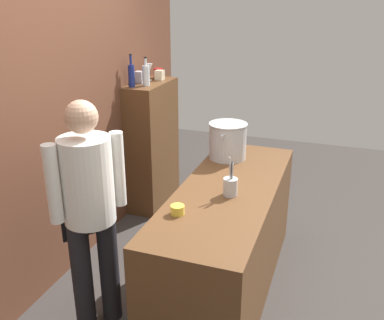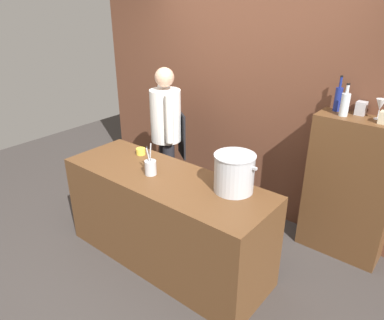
{
  "view_description": "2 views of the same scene",
  "coord_description": "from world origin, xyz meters",
  "px_view_note": "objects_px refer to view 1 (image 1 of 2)",
  "views": [
    {
      "loc": [
        -2.88,
        -0.74,
        2.27
      ],
      "look_at": [
        0.07,
        0.31,
        1.06
      ],
      "focal_mm": 40.72,
      "sensor_mm": 36.0,
      "label": 1
    },
    {
      "loc": [
        1.97,
        -2.04,
        2.35
      ],
      "look_at": [
        0.09,
        0.27,
        0.99
      ],
      "focal_mm": 33.84,
      "sensor_mm": 36.0,
      "label": 2
    }
  ],
  "objects_px": {
    "wine_glass_short": "(149,69)",
    "chef": "(89,203)",
    "utensil_crock": "(230,186)",
    "spice_tin_cream": "(160,75)",
    "butter_jar": "(178,210)",
    "stockpot_large": "(228,141)",
    "spice_tin_silver": "(140,77)",
    "spice_tin_red": "(158,73)",
    "wine_bottle_clear": "(146,75)",
    "wine_bottle_cobalt": "(131,75)"
  },
  "relations": [
    {
      "from": "wine_glass_short",
      "to": "chef",
      "type": "bearing_deg",
      "value": -166.58
    },
    {
      "from": "utensil_crock",
      "to": "spice_tin_cream",
      "type": "height_order",
      "value": "spice_tin_cream"
    },
    {
      "from": "butter_jar",
      "to": "chef",
      "type": "bearing_deg",
      "value": 106.79
    },
    {
      "from": "stockpot_large",
      "to": "spice_tin_cream",
      "type": "height_order",
      "value": "spice_tin_cream"
    },
    {
      "from": "stockpot_large",
      "to": "butter_jar",
      "type": "relative_size",
      "value": 4.25
    },
    {
      "from": "spice_tin_silver",
      "to": "spice_tin_red",
      "type": "distance_m",
      "value": 0.33
    },
    {
      "from": "wine_bottle_clear",
      "to": "wine_bottle_cobalt",
      "type": "bearing_deg",
      "value": 131.59
    },
    {
      "from": "stockpot_large",
      "to": "spice_tin_red",
      "type": "bearing_deg",
      "value": 49.27
    },
    {
      "from": "wine_glass_short",
      "to": "spice_tin_silver",
      "type": "bearing_deg",
      "value": 166.75
    },
    {
      "from": "chef",
      "to": "spice_tin_red",
      "type": "bearing_deg",
      "value": -132.26
    },
    {
      "from": "wine_bottle_clear",
      "to": "spice_tin_silver",
      "type": "xyz_separation_m",
      "value": [
        0.11,
        0.12,
        -0.05
      ]
    },
    {
      "from": "spice_tin_silver",
      "to": "spice_tin_cream",
      "type": "xyz_separation_m",
      "value": [
        0.23,
        -0.13,
        -0.01
      ]
    },
    {
      "from": "chef",
      "to": "stockpot_large",
      "type": "height_order",
      "value": "chef"
    },
    {
      "from": "chef",
      "to": "utensil_crock",
      "type": "bearing_deg",
      "value": 160.75
    },
    {
      "from": "wine_bottle_clear",
      "to": "spice_tin_red",
      "type": "xyz_separation_m",
      "value": [
        0.43,
        0.06,
        -0.05
      ]
    },
    {
      "from": "butter_jar",
      "to": "spice_tin_cream",
      "type": "distance_m",
      "value": 2.21
    },
    {
      "from": "stockpot_large",
      "to": "spice_tin_silver",
      "type": "height_order",
      "value": "spice_tin_silver"
    },
    {
      "from": "wine_glass_short",
      "to": "spice_tin_silver",
      "type": "height_order",
      "value": "wine_glass_short"
    },
    {
      "from": "butter_jar",
      "to": "spice_tin_red",
      "type": "distance_m",
      "value": 2.31
    },
    {
      "from": "chef",
      "to": "butter_jar",
      "type": "bearing_deg",
      "value": 142.91
    },
    {
      "from": "stockpot_large",
      "to": "butter_jar",
      "type": "xyz_separation_m",
      "value": [
        -1.12,
        0.03,
        -0.13
      ]
    },
    {
      "from": "wine_bottle_cobalt",
      "to": "spice_tin_silver",
      "type": "height_order",
      "value": "wine_bottle_cobalt"
    },
    {
      "from": "spice_tin_cream",
      "to": "butter_jar",
      "type": "bearing_deg",
      "value": -153.66
    },
    {
      "from": "chef",
      "to": "stockpot_large",
      "type": "distance_m",
      "value": 1.42
    },
    {
      "from": "spice_tin_silver",
      "to": "spice_tin_red",
      "type": "xyz_separation_m",
      "value": [
        0.32,
        -0.07,
        -0.01
      ]
    },
    {
      "from": "wine_bottle_cobalt",
      "to": "spice_tin_red",
      "type": "bearing_deg",
      "value": -6.04
    },
    {
      "from": "wine_bottle_cobalt",
      "to": "spice_tin_silver",
      "type": "bearing_deg",
      "value": 3.64
    },
    {
      "from": "spice_tin_silver",
      "to": "spice_tin_cream",
      "type": "relative_size",
      "value": 1.17
    },
    {
      "from": "utensil_crock",
      "to": "spice_tin_red",
      "type": "relative_size",
      "value": 2.73
    },
    {
      "from": "stockpot_large",
      "to": "spice_tin_silver",
      "type": "bearing_deg",
      "value": 62.54
    },
    {
      "from": "utensil_crock",
      "to": "spice_tin_silver",
      "type": "bearing_deg",
      "value": 45.57
    },
    {
      "from": "butter_jar",
      "to": "wine_bottle_cobalt",
      "type": "height_order",
      "value": "wine_bottle_cobalt"
    },
    {
      "from": "wine_glass_short",
      "to": "spice_tin_cream",
      "type": "bearing_deg",
      "value": -50.82
    },
    {
      "from": "butter_jar",
      "to": "spice_tin_silver",
      "type": "relative_size",
      "value": 0.78
    },
    {
      "from": "wine_bottle_clear",
      "to": "spice_tin_silver",
      "type": "distance_m",
      "value": 0.17
    },
    {
      "from": "butter_jar",
      "to": "wine_bottle_clear",
      "type": "xyz_separation_m",
      "value": [
        1.59,
        0.95,
        0.56
      ]
    },
    {
      "from": "wine_bottle_clear",
      "to": "wine_glass_short",
      "type": "xyz_separation_m",
      "value": [
        0.26,
        0.09,
        0.02
      ]
    },
    {
      "from": "chef",
      "to": "spice_tin_silver",
      "type": "distance_m",
      "value": 2.0
    },
    {
      "from": "chef",
      "to": "spice_tin_red",
      "type": "xyz_separation_m",
      "value": [
        2.19,
        0.45,
        0.47
      ]
    },
    {
      "from": "wine_bottle_cobalt",
      "to": "stockpot_large",
      "type": "bearing_deg",
      "value": -108.72
    },
    {
      "from": "spice_tin_silver",
      "to": "wine_bottle_clear",
      "type": "bearing_deg",
      "value": -130.74
    },
    {
      "from": "chef",
      "to": "wine_glass_short",
      "type": "bearing_deg",
      "value": -130.46
    },
    {
      "from": "utensil_crock",
      "to": "wine_bottle_cobalt",
      "type": "relative_size",
      "value": 0.9
    },
    {
      "from": "spice_tin_cream",
      "to": "spice_tin_red",
      "type": "relative_size",
      "value": 0.96
    },
    {
      "from": "wine_bottle_clear",
      "to": "spice_tin_cream",
      "type": "distance_m",
      "value": 0.34
    },
    {
      "from": "butter_jar",
      "to": "spice_tin_red",
      "type": "relative_size",
      "value": 0.87
    },
    {
      "from": "chef",
      "to": "wine_glass_short",
      "type": "distance_m",
      "value": 2.15
    },
    {
      "from": "stockpot_large",
      "to": "spice_tin_cream",
      "type": "xyz_separation_m",
      "value": [
        0.8,
        0.99,
        0.38
      ]
    },
    {
      "from": "stockpot_large",
      "to": "spice_tin_cream",
      "type": "relative_size",
      "value": 3.88
    },
    {
      "from": "chef",
      "to": "utensil_crock",
      "type": "distance_m",
      "value": 0.99
    }
  ]
}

